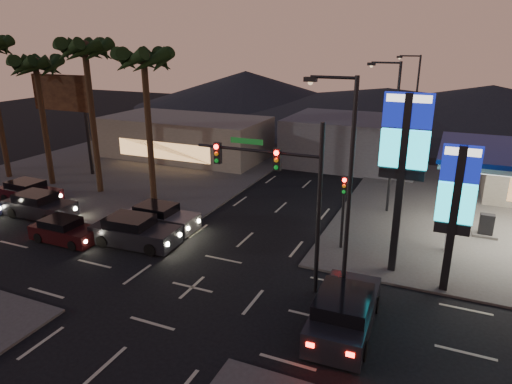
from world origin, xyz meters
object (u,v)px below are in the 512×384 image
at_px(car_lane_a_mid, 64,231).
at_px(suv_station, 344,312).
at_px(car_lane_b_rear, 29,193).
at_px(pylon_sign_short, 456,198).
at_px(car_lane_b_mid, 39,206).
at_px(traffic_signal_mast, 282,181).
at_px(pylon_sign_tall, 404,149).
at_px(car_lane_a_front, 134,232).
at_px(car_lane_b_front, 160,218).

distance_m(car_lane_a_mid, suv_station, 17.13).
distance_m(car_lane_a_mid, car_lane_b_rear, 8.57).
relative_size(pylon_sign_short, car_lane_b_rear, 1.43).
bearing_deg(car_lane_b_mid, traffic_signal_mast, -6.19).
distance_m(pylon_sign_tall, car_lane_a_mid, 19.40).
xyz_separation_m(pylon_sign_short, car_lane_a_front, (-16.58, -1.62, -3.88)).
relative_size(traffic_signal_mast, suv_station, 1.48).
relative_size(car_lane_a_front, car_lane_b_rear, 1.07).
bearing_deg(pylon_sign_tall, traffic_signal_mast, -143.48).
relative_size(traffic_signal_mast, car_lane_b_front, 1.67).
bearing_deg(pylon_sign_short, car_lane_a_mid, -171.99).
relative_size(pylon_sign_tall, suv_station, 1.67).
bearing_deg(car_lane_a_mid, car_lane_b_rear, 151.56).
bearing_deg(car_lane_a_front, suv_station, -14.18).
distance_m(car_lane_b_front, suv_station, 14.22).
xyz_separation_m(pylon_sign_tall, car_lane_a_front, (-14.08, -2.62, -5.62)).
bearing_deg(car_lane_b_rear, car_lane_a_mid, -28.44).
distance_m(pylon_sign_tall, car_lane_b_front, 15.17).
bearing_deg(car_lane_b_mid, car_lane_a_front, -6.99).
bearing_deg(pylon_sign_short, suv_station, -126.32).
distance_m(pylon_sign_short, car_lane_b_front, 17.06).
xyz_separation_m(pylon_sign_tall, car_lane_b_rear, (-25.65, 0.18, -5.66)).
xyz_separation_m(traffic_signal_mast, car_lane_b_mid, (-17.95, 1.95, -4.48)).
relative_size(car_lane_a_mid, car_lane_b_front, 0.89).
bearing_deg(car_lane_b_front, traffic_signal_mast, -20.26).
height_order(car_lane_b_mid, suv_station, suv_station).
height_order(car_lane_a_front, car_lane_a_mid, car_lane_a_front).
distance_m(car_lane_a_mid, car_lane_b_mid, 5.15).
xyz_separation_m(pylon_sign_short, car_lane_a_mid, (-20.61, -2.90, -4.02)).
relative_size(car_lane_a_front, suv_station, 0.97).
bearing_deg(suv_station, car_lane_a_front, 165.82).
distance_m(traffic_signal_mast, car_lane_a_front, 10.38).
xyz_separation_m(pylon_sign_tall, traffic_signal_mast, (-4.74, -3.51, -1.17)).
distance_m(traffic_signal_mast, car_lane_b_mid, 18.61).
bearing_deg(suv_station, car_lane_b_mid, 168.65).
xyz_separation_m(pylon_sign_tall, car_lane_b_front, (-14.07, -0.07, -5.67)).
height_order(pylon_sign_tall, car_lane_b_rear, pylon_sign_tall).
bearing_deg(car_lane_b_front, car_lane_b_mid, -170.16).
xyz_separation_m(pylon_sign_tall, car_lane_b_mid, (-22.70, -1.56, -5.65)).
height_order(traffic_signal_mast, car_lane_a_front, traffic_signal_mast).
relative_size(pylon_sign_tall, traffic_signal_mast, 1.12).
relative_size(traffic_signal_mast, car_lane_a_front, 1.53).
bearing_deg(traffic_signal_mast, suv_station, -33.24).
xyz_separation_m(pylon_sign_tall, suv_station, (-1.10, -5.90, -5.57)).
xyz_separation_m(traffic_signal_mast, suv_station, (3.64, -2.39, -4.41)).
distance_m(pylon_sign_short, car_lane_a_front, 17.10).
bearing_deg(car_lane_b_mid, pylon_sign_short, 1.28).
height_order(pylon_sign_short, car_lane_b_rear, pylon_sign_short).
bearing_deg(traffic_signal_mast, car_lane_b_mid, 173.81).
height_order(pylon_sign_short, traffic_signal_mast, traffic_signal_mast).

